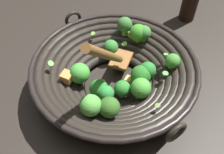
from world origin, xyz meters
TOP-DOWN VIEW (x-y plane):
  - ground_plane at (0.00, 0.00)m, footprint 4.00×4.00m
  - wok at (0.00, -0.00)m, footprint 0.43×0.43m
  - soy_sauce_bottle at (0.38, -0.15)m, footprint 0.05×0.05m

SIDE VIEW (x-z plane):
  - ground_plane at x=0.00m, z-range 0.00..0.00m
  - wok at x=0.00m, z-range -0.08..0.20m
  - soy_sauce_bottle at x=0.38m, z-range -0.02..0.17m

